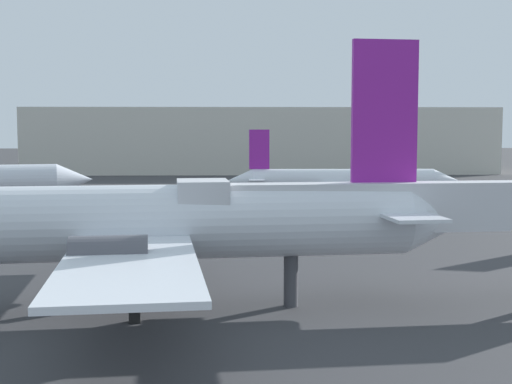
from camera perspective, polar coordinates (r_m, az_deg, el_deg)
name	(u,v)px	position (r m, az deg, el deg)	size (l,w,h in m)	color
airplane_at_gate	(111,223)	(33.99, -11.54, -2.46)	(37.22, 28.61, 12.95)	silver
airplane_far_right	(341,181)	(80.73, 6.86, 0.88)	(26.44, 17.38, 8.52)	silver
jet_bridge	(402,209)	(35.69, 11.59, -1.32)	(24.08, 4.29, 6.21)	silver
terminal_building	(260,140)	(143.29, 0.33, 4.18)	(89.31, 24.53, 12.55)	beige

